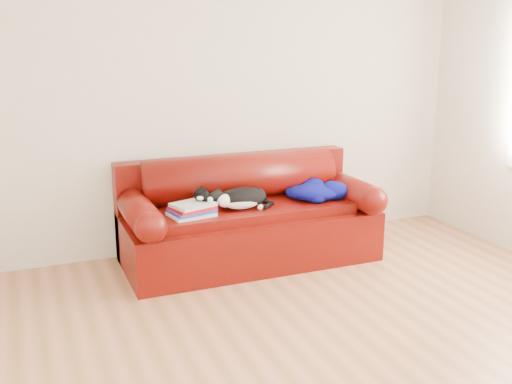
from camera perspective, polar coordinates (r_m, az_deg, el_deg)
ground at (r=3.94m, az=7.73°, el=-13.71°), size 4.50×4.50×0.00m
room_shell at (r=3.55m, az=10.30°, el=11.27°), size 4.52×4.02×2.61m
sofa_base at (r=5.08m, az=-0.62°, el=-3.98°), size 2.10×0.90×0.50m
sofa_back at (r=5.21m, az=-1.61°, el=-0.01°), size 2.10×1.01×0.88m
book_stack at (r=4.69m, az=-6.11°, el=-1.67°), size 0.37×0.32×0.10m
cat at (r=4.84m, az=-1.40°, el=-0.65°), size 0.61×0.26×0.22m
blanket at (r=5.17m, az=5.76°, el=0.13°), size 0.51×0.42×0.16m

